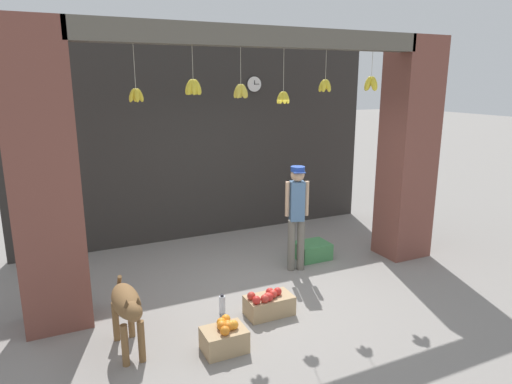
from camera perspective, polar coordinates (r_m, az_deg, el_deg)
name	(u,v)px	position (r m, az deg, el deg)	size (l,w,h in m)	color
ground_plane	(268,291)	(6.23, 1.49, -12.21)	(60.00, 60.00, 0.00)	gray
shop_back_wall	(203,142)	(8.02, -6.64, 6.17)	(6.40, 0.12, 3.36)	#2D2B28
shop_pillar_left	(44,181)	(5.40, -24.94, 1.22)	(0.70, 0.60, 3.36)	brown
shop_pillar_right	(408,151)	(7.41, 18.47, 4.92)	(0.70, 0.60, 3.36)	brown
storefront_awning	(265,41)	(5.73, 1.18, 18.30)	(4.50, 0.31, 0.93)	#5B564C
dog	(127,306)	(4.91, -15.83, -13.53)	(0.28, 0.97, 0.76)	brown
shopkeeper	(297,211)	(6.59, 5.12, -2.39)	(0.33, 0.28, 1.55)	#6B665B
fruit_crate_oranges	(225,337)	(4.96, -3.95, -17.63)	(0.45, 0.33, 0.33)	tan
fruit_crate_apples	(269,304)	(5.60, 1.60, -13.80)	(0.56, 0.32, 0.32)	tan
produce_box_green	(312,251)	(7.28, 7.03, -7.28)	(0.52, 0.42, 0.26)	#42844C
water_bottle	(222,304)	(5.65, -4.24, -13.85)	(0.08, 0.08, 0.25)	silver
wall_clock	(254,84)	(8.23, -0.23, 13.33)	(0.28, 0.03, 0.28)	black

